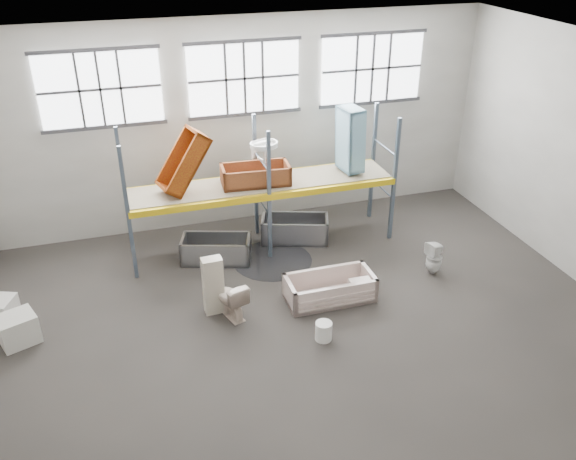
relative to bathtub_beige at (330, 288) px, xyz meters
name	(u,v)px	position (x,y,z in m)	size (l,w,h in m)	color
floor	(311,333)	(-0.70, -0.90, -0.31)	(12.00, 10.00, 0.10)	#403B37
ceiling	(317,60)	(-0.70, -0.90, 4.79)	(12.00, 10.00, 0.10)	silver
wall_back	(245,123)	(-0.70, 4.15, 2.24)	(12.00, 0.10, 5.00)	#9C9991
wall_front	(483,433)	(-0.70, -5.95, 2.24)	(12.00, 0.10, 5.00)	#A09D94
window_left	(100,89)	(-3.90, 4.04, 3.34)	(2.60, 0.04, 1.60)	white
window_mid	(244,78)	(-0.70, 4.04, 3.34)	(2.60, 0.04, 1.60)	white
window_right	(372,69)	(2.50, 4.04, 3.34)	(2.60, 0.04, 1.60)	white
rack_upright_la	(128,215)	(-3.70, 2.00, 1.24)	(0.08, 0.08, 3.00)	slate
rack_upright_lb	(125,192)	(-3.70, 3.20, 1.24)	(0.08, 0.08, 3.00)	slate
rack_upright_ma	(269,197)	(-0.70, 2.00, 1.24)	(0.08, 0.08, 3.00)	slate
rack_upright_mb	(256,176)	(-0.70, 3.20, 1.24)	(0.08, 0.08, 3.00)	slate
rack_upright_ra	(394,181)	(2.30, 2.00, 1.24)	(0.08, 0.08, 3.00)	slate
rack_upright_rb	(373,162)	(2.30, 3.20, 1.24)	(0.08, 0.08, 3.00)	slate
rack_beam_front	(269,197)	(-0.70, 2.00, 1.24)	(6.00, 0.10, 0.14)	yellow
rack_beam_back	(256,176)	(-0.70, 3.20, 1.24)	(6.00, 0.10, 0.14)	yellow
shelf_deck	(262,183)	(-0.70, 2.60, 1.32)	(5.90, 1.10, 0.03)	gray
wet_patch	(273,260)	(-0.70, 1.80, -0.26)	(1.80, 1.80, 0.00)	black
bathtub_beige	(330,288)	(0.00, 0.00, 0.00)	(1.78, 0.84, 0.52)	beige
cistern_spare	(360,288)	(0.56, -0.22, 0.02)	(0.43, 0.21, 0.41)	beige
sink_in_tub	(314,302)	(-0.42, -0.25, -0.10)	(0.44, 0.44, 0.15)	beige
toilet_beige	(231,299)	(-2.04, 0.02, 0.13)	(0.44, 0.77, 0.79)	beige
cistern_tall	(213,286)	(-2.32, 0.27, 0.34)	(0.39, 0.25, 1.20)	beige
toilet_white	(434,258)	(2.51, 0.27, 0.12)	(0.34, 0.35, 0.76)	white
steel_tub_left	(216,249)	(-1.91, 2.19, 0.02)	(1.53, 0.71, 0.56)	#A4A7AD
steel_tub_right	(295,229)	(0.07, 2.58, 0.03)	(1.58, 0.74, 0.58)	#ACADB5
rust_tub_flat	(255,175)	(-0.86, 2.56, 1.56)	(1.52, 0.71, 0.43)	brown
rust_tub_tilted	(183,162)	(-2.42, 2.60, 2.03)	(1.44, 0.67, 0.40)	#89520A
sink_on_shelf	(264,164)	(-0.69, 2.42, 1.83)	(0.63, 0.49, 0.56)	silver
blue_tub_upright	(350,139)	(1.40, 2.60, 2.13)	(1.48, 0.69, 0.42)	#7AAEC6
bucket	(324,331)	(-0.57, -1.19, -0.08)	(0.31, 0.31, 0.36)	white
carton_near	(18,329)	(-5.93, 0.39, 0.02)	(0.65, 0.56, 0.56)	beige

